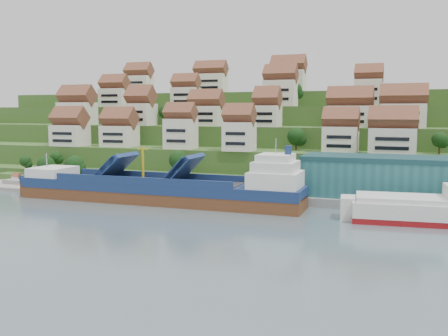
% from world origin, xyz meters
% --- Properties ---
extents(ground, '(300.00, 300.00, 0.00)m').
position_xyz_m(ground, '(0.00, 0.00, 0.00)').
color(ground, slate).
rests_on(ground, ground).
extents(quay, '(180.00, 14.00, 2.20)m').
position_xyz_m(quay, '(20.00, 15.00, 1.10)').
color(quay, gray).
rests_on(quay, ground).
extents(pebble_beach, '(45.00, 20.00, 1.00)m').
position_xyz_m(pebble_beach, '(-58.00, 12.00, 0.50)').
color(pebble_beach, gray).
rests_on(pebble_beach, ground).
extents(hillside, '(260.00, 128.00, 31.00)m').
position_xyz_m(hillside, '(0.00, 103.55, 10.66)').
color(hillside, '#2D4C1E').
rests_on(hillside, ground).
extents(hillside_village, '(158.32, 65.53, 28.41)m').
position_xyz_m(hillside_village, '(-5.45, 60.08, 24.28)').
color(hillside_village, silver).
rests_on(hillside_village, ground).
extents(hillside_trees, '(140.87, 62.60, 30.75)m').
position_xyz_m(hillside_trees, '(-7.23, 42.98, 16.04)').
color(hillside_trees, '#153812').
rests_on(hillside_trees, ground).
extents(warehouse, '(60.00, 15.00, 10.00)m').
position_xyz_m(warehouse, '(52.00, 17.00, 7.20)').
color(warehouse, '#27656A').
rests_on(warehouse, quay).
extents(flagpole, '(1.28, 0.16, 8.00)m').
position_xyz_m(flagpole, '(18.11, 10.00, 6.88)').
color(flagpole, gray).
rests_on(flagpole, quay).
extents(beach_huts, '(14.40, 3.70, 2.20)m').
position_xyz_m(beach_huts, '(-60.00, 10.75, 2.10)').
color(beach_huts, white).
rests_on(beach_huts, pebble_beach).
extents(cargo_ship, '(75.70, 12.35, 16.74)m').
position_xyz_m(cargo_ship, '(-10.79, 1.16, 3.21)').
color(cargo_ship, brown).
rests_on(cargo_ship, ground).
extents(second_ship, '(31.05, 14.05, 8.73)m').
position_xyz_m(second_ship, '(51.69, -0.23, 2.64)').
color(second_ship, maroon).
rests_on(second_ship, ground).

